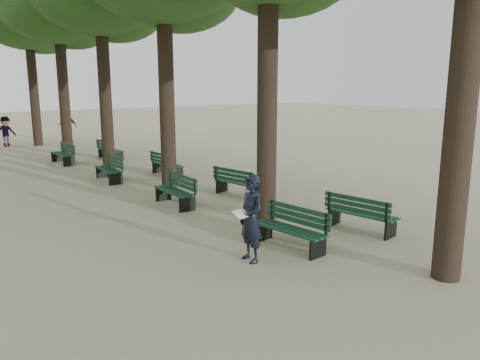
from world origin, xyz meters
TOP-DOWN VIEW (x-y plane):
  - ground at (0.00, 0.00)m, footprint 120.00×120.00m
  - tree_central_5 at (1.50, 23.00)m, footprint 6.00×6.00m
  - bench_left_0 at (0.37, 0.99)m, footprint 0.69×1.83m
  - bench_left_1 at (0.37, 5.79)m, footprint 0.72×1.84m
  - bench_left_2 at (0.37, 10.46)m, footprint 0.77×1.85m
  - bench_left_3 at (0.37, 15.48)m, footprint 0.58×1.80m
  - bench_right_0 at (2.63, 0.75)m, footprint 0.76×1.85m
  - bench_right_1 at (2.63, 5.56)m, footprint 0.78×1.86m
  - bench_right_2 at (2.63, 10.05)m, footprint 0.64×1.82m
  - bench_right_3 at (2.63, 15.37)m, footprint 0.65×1.82m
  - man_with_map at (-0.77, 0.98)m, footprint 0.66×0.76m
  - pedestrian_c at (3.38, 23.22)m, footprint 1.17×0.53m
  - pedestrian_b at (-0.05, 23.68)m, footprint 1.18×0.60m

SIDE VIEW (x-z plane):
  - ground at x=0.00m, z-range 0.00..0.00m
  - bench_left_0 at x=0.37m, z-range -0.19..0.73m
  - bench_left_1 at x=0.37m, z-range -0.19..0.73m
  - bench_left_2 at x=0.37m, z-range -0.19..0.73m
  - bench_left_3 at x=0.37m, z-range -0.19..0.73m
  - bench_right_0 at x=2.63m, z-range -0.19..0.73m
  - bench_right_1 at x=2.63m, z-range -0.19..0.73m
  - bench_right_2 at x=2.63m, z-range -0.19..0.73m
  - bench_right_3 at x=2.63m, z-range -0.19..0.73m
  - pedestrian_b at x=-0.05m, z-range 0.00..1.74m
  - man_with_map at x=-0.77m, z-range 0.00..1.80m
  - pedestrian_c at x=3.38m, z-range 0.00..1.93m
  - tree_central_5 at x=1.50m, z-range 2.68..12.63m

